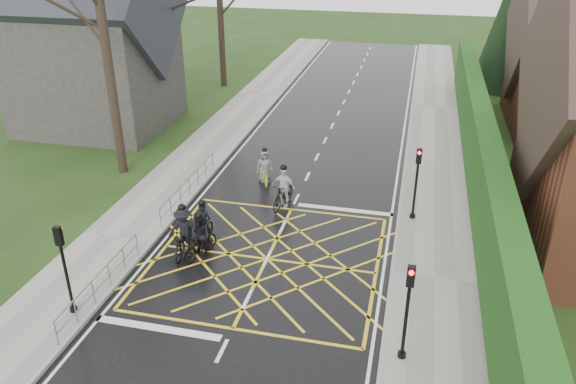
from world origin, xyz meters
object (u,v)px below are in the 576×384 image
at_px(cyclist_front, 283,191).
at_px(cyclist_rear, 203,230).
at_px(cyclist_mid, 184,235).
at_px(cyclist_lead, 265,170).
at_px(cyclist_back, 200,240).

bearing_deg(cyclist_front, cyclist_rear, -109.90).
height_order(cyclist_rear, cyclist_mid, cyclist_mid).
bearing_deg(cyclist_lead, cyclist_back, -118.93).
bearing_deg(cyclist_front, cyclist_mid, -110.39).
relative_size(cyclist_front, cyclist_lead, 1.09).
relative_size(cyclist_rear, cyclist_lead, 1.04).
xyz_separation_m(cyclist_rear, cyclist_back, (0.21, -0.85, 0.08)).
distance_m(cyclist_back, cyclist_mid, 0.71).
bearing_deg(cyclist_lead, cyclist_rear, -121.59).
distance_m(cyclist_mid, cyclist_front, 5.20).
bearing_deg(cyclist_back, cyclist_front, 86.90).
relative_size(cyclist_mid, cyclist_front, 1.05).
bearing_deg(cyclist_mid, cyclist_front, 51.41).
height_order(cyclist_back, cyclist_lead, cyclist_back).
xyz_separation_m(cyclist_back, cyclist_lead, (0.57, 6.83, -0.10)).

